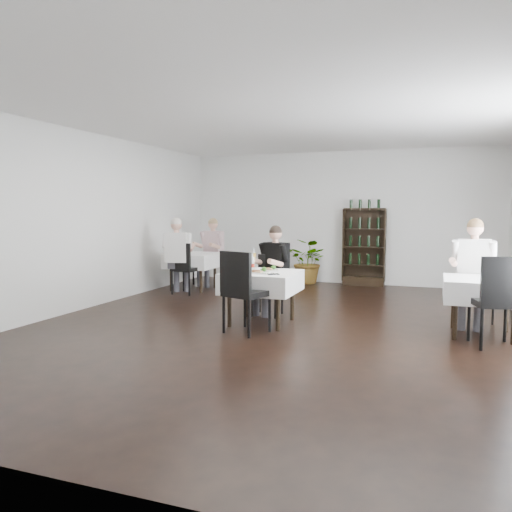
{
  "coord_description": "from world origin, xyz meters",
  "views": [
    {
      "loc": [
        2.09,
        -6.87,
        1.67
      ],
      "look_at": [
        -0.46,
        0.2,
        0.98
      ],
      "focal_mm": 35.0,
      "sensor_mm": 36.0,
      "label": 1
    }
  ],
  "objects_px": {
    "diner_main": "(273,263)",
    "wine_shelf": "(364,248)",
    "main_table": "(262,282)",
    "potted_tree": "(309,261)"
  },
  "relations": [
    {
      "from": "potted_tree",
      "to": "diner_main",
      "type": "bearing_deg",
      "value": -85.8
    },
    {
      "from": "wine_shelf",
      "to": "main_table",
      "type": "bearing_deg",
      "value": -101.78
    },
    {
      "from": "main_table",
      "to": "diner_main",
      "type": "xyz_separation_m",
      "value": [
        -0.06,
        0.7,
        0.21
      ]
    },
    {
      "from": "wine_shelf",
      "to": "diner_main",
      "type": "distance_m",
      "value": 3.74
    },
    {
      "from": "wine_shelf",
      "to": "diner_main",
      "type": "relative_size",
      "value": 1.22
    },
    {
      "from": "potted_tree",
      "to": "diner_main",
      "type": "xyz_separation_m",
      "value": [
        0.26,
        -3.48,
        0.32
      ]
    },
    {
      "from": "main_table",
      "to": "potted_tree",
      "type": "relative_size",
      "value": 1.01
    },
    {
      "from": "main_table",
      "to": "potted_tree",
      "type": "xyz_separation_m",
      "value": [
        -0.32,
        4.18,
        -0.11
      ]
    },
    {
      "from": "wine_shelf",
      "to": "main_table",
      "type": "relative_size",
      "value": 1.7
    },
    {
      "from": "diner_main",
      "to": "wine_shelf",
      "type": "bearing_deg",
      "value": 75.15
    }
  ]
}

